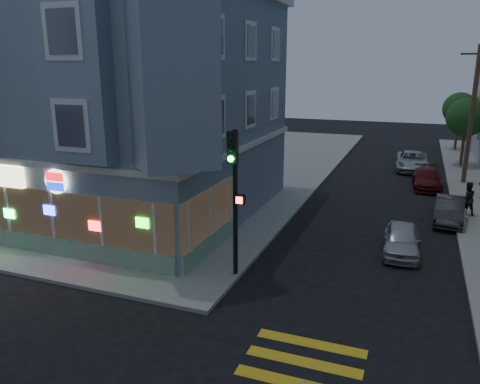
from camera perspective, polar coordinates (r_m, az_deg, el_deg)
The scene contains 13 objects.
ground at distance 15.69m, azimuth -17.64°, elevation -15.60°, with size 120.00×120.00×0.00m, color black.
sidewalk_nw at distance 40.85m, azimuth -12.68°, elevation 3.86°, with size 33.00×42.00×0.15m, color gray.
corner_building at distance 26.03m, azimuth -14.12°, elevation 10.28°, with size 14.60×14.60×11.40m.
utility_pole at distance 34.58m, azimuth 26.43°, elevation 8.58°, with size 2.20×0.30×9.00m.
street_tree_near at distance 40.63m, azimuth 25.88°, elevation 8.18°, with size 3.00×3.00×5.30m.
street_tree_far at distance 48.57m, azimuth 25.20°, elevation 9.17°, with size 3.00×3.00×5.30m.
pedestrian_a at distance 27.42m, azimuth 25.95°, elevation -0.73°, with size 0.87×0.68×1.79m, color black.
parked_car_a at distance 21.29m, azimuth 19.10°, elevation -5.50°, with size 1.47×3.67×1.25m, color #B8BCC1.
parked_car_b at distance 26.30m, azimuth 24.16°, elevation -2.05°, with size 1.37×3.94×1.30m, color #313335.
parked_car_c at distance 33.18m, azimuth 21.85°, elevation 1.52°, with size 1.74×4.28×1.24m, color #541314.
parked_car_d at distance 38.47m, azimuth 20.26°, elevation 3.56°, with size 2.35×5.10×1.42m, color #AEB4BA.
traffic_signal at distance 16.79m, azimuth -0.69°, elevation 1.50°, with size 0.66×0.62×5.50m.
fire_hydrant at distance 25.94m, azimuth 25.51°, elevation -2.56°, with size 0.49×0.28×0.85m.
Camera 1 is at (8.85, -10.30, 7.85)m, focal length 35.00 mm.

